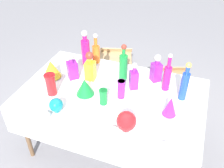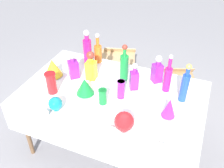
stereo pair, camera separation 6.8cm
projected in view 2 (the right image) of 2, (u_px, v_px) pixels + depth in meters
ground_plane at (112, 145)px, 2.82m from camera, size 40.00×40.00×0.00m
display_table at (111, 99)px, 2.37m from camera, size 1.72×1.07×0.76m
tall_bottle_0 at (168, 77)px, 2.30m from camera, size 0.07×0.07×0.39m
tall_bottle_1 at (98, 51)px, 2.73m from camera, size 0.08×0.08×0.34m
tall_bottle_2 at (87, 49)px, 2.67m from camera, size 0.09×0.09×0.40m
tall_bottle_3 at (124, 66)px, 2.44m from camera, size 0.08×0.08×0.39m
tall_bottle_4 at (185, 85)px, 2.18m from camera, size 0.07×0.07×0.39m
square_decanter_0 at (91, 67)px, 2.47m from camera, size 0.10×0.10×0.31m
square_decanter_1 at (157, 70)px, 2.43m from camera, size 0.13×0.13×0.29m
square_decanter_2 at (134, 78)px, 2.35m from camera, size 0.11×0.11×0.28m
square_decanter_3 at (73, 67)px, 2.50m from camera, size 0.14×0.14×0.28m
slender_vase_0 at (121, 89)px, 2.25m from camera, size 0.07×0.07×0.18m
slender_vase_1 at (103, 96)px, 2.19m from camera, size 0.08×0.08×0.15m
slender_vase_2 at (51, 82)px, 2.30m from camera, size 0.10×0.10×0.21m
fluted_vase_0 at (169, 108)px, 2.05m from camera, size 0.12×0.12×0.19m
fluted_vase_1 at (53, 68)px, 2.53m from camera, size 0.18×0.18×0.19m
fluted_vase_2 at (85, 86)px, 2.29m from camera, size 0.17×0.17×0.17m
round_bowl_0 at (55, 104)px, 2.14m from camera, size 0.12×0.12×0.13m
round_bowl_1 at (124, 121)px, 1.94m from camera, size 0.16×0.16×0.17m
price_tag_left at (112, 129)px, 1.96m from camera, size 0.05×0.02×0.05m
price_tag_center at (46, 112)px, 2.11m from camera, size 0.06×0.03×0.05m
price_tag_right at (162, 145)px, 1.84m from camera, size 0.06×0.02×0.04m
cardboard_box_behind_left at (175, 85)px, 3.47m from camera, size 0.54×0.47×0.38m
cardboard_box_behind_right at (117, 65)px, 3.84m from camera, size 0.63×0.54×0.42m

